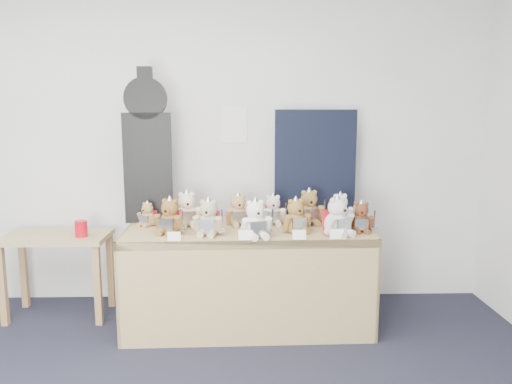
{
  "coord_description": "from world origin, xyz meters",
  "views": [
    {
      "loc": [
        0.93,
        -1.74,
        1.63
      ],
      "look_at": [
        1.03,
        1.81,
        1.05
      ],
      "focal_mm": 35.0,
      "sensor_mm": 36.0,
      "label": 1
    }
  ],
  "objects_px": {
    "teddy_back_centre_left": "(238,211)",
    "teddy_back_centre_right": "(273,211)",
    "side_table": "(57,250)",
    "red_cup": "(81,229)",
    "teddy_front_far_right": "(338,218)",
    "teddy_back_left": "(187,211)",
    "teddy_front_left": "(208,219)",
    "teddy_back_right": "(309,209)",
    "guitar_case": "(147,148)",
    "teddy_back_far_left": "(147,215)",
    "teddy_front_right": "(296,217)",
    "teddy_front_centre": "(256,220)",
    "teddy_front_far_left": "(170,218)",
    "teddy_back_end": "(340,210)",
    "display_table": "(248,252)",
    "teddy_front_end": "(361,218)"
  },
  "relations": [
    {
      "from": "guitar_case",
      "to": "teddy_front_end",
      "type": "relative_size",
      "value": 4.77
    },
    {
      "from": "teddy_back_far_left",
      "to": "teddy_front_centre",
      "type": "bearing_deg",
      "value": 4.03
    },
    {
      "from": "teddy_front_end",
      "to": "teddy_back_centre_right",
      "type": "bearing_deg",
      "value": 163.64
    },
    {
      "from": "teddy_back_far_left",
      "to": "teddy_back_centre_left",
      "type": "bearing_deg",
      "value": 29.27
    },
    {
      "from": "red_cup",
      "to": "teddy_front_right",
      "type": "bearing_deg",
      "value": -9.73
    },
    {
      "from": "teddy_back_right",
      "to": "teddy_back_end",
      "type": "bearing_deg",
      "value": -7.51
    },
    {
      "from": "teddy_back_left",
      "to": "teddy_back_end",
      "type": "height_order",
      "value": "teddy_back_left"
    },
    {
      "from": "teddy_front_right",
      "to": "teddy_front_far_right",
      "type": "bearing_deg",
      "value": -36.71
    },
    {
      "from": "teddy_back_right",
      "to": "teddy_back_far_left",
      "type": "relative_size",
      "value": 1.47
    },
    {
      "from": "teddy_back_right",
      "to": "teddy_back_left",
      "type": "bearing_deg",
      "value": 176.46
    },
    {
      "from": "teddy_front_end",
      "to": "teddy_back_right",
      "type": "bearing_deg",
      "value": 149.75
    },
    {
      "from": "teddy_front_far_left",
      "to": "teddy_back_left",
      "type": "height_order",
      "value": "teddy_back_left"
    },
    {
      "from": "red_cup",
      "to": "side_table",
      "type": "bearing_deg",
      "value": 163.32
    },
    {
      "from": "side_table",
      "to": "teddy_front_far_left",
      "type": "height_order",
      "value": "teddy_front_far_left"
    },
    {
      "from": "teddy_front_centre",
      "to": "teddy_back_end",
      "type": "height_order",
      "value": "teddy_front_centre"
    },
    {
      "from": "teddy_front_left",
      "to": "teddy_back_right",
      "type": "height_order",
      "value": "teddy_back_right"
    },
    {
      "from": "teddy_front_far_left",
      "to": "guitar_case",
      "type": "bearing_deg",
      "value": 136.75
    },
    {
      "from": "teddy_front_centre",
      "to": "teddy_front_right",
      "type": "xyz_separation_m",
      "value": [
        0.29,
        0.13,
        -0.01
      ]
    },
    {
      "from": "teddy_front_end",
      "to": "teddy_front_far_right",
      "type": "bearing_deg",
      "value": -146.36
    },
    {
      "from": "red_cup",
      "to": "teddy_front_far_left",
      "type": "relative_size",
      "value": 0.43
    },
    {
      "from": "teddy_back_far_left",
      "to": "red_cup",
      "type": "bearing_deg",
      "value": -154.88
    },
    {
      "from": "teddy_front_left",
      "to": "teddy_back_left",
      "type": "xyz_separation_m",
      "value": [
        -0.18,
        0.27,
        0.01
      ]
    },
    {
      "from": "teddy_front_end",
      "to": "teddy_back_centre_left",
      "type": "bearing_deg",
      "value": 171.14
    },
    {
      "from": "teddy_back_centre_left",
      "to": "teddy_back_far_left",
      "type": "height_order",
      "value": "teddy_back_centre_left"
    },
    {
      "from": "red_cup",
      "to": "teddy_back_far_left",
      "type": "relative_size",
      "value": 0.61
    },
    {
      "from": "teddy_back_end",
      "to": "teddy_back_far_left",
      "type": "relative_size",
      "value": 1.31
    },
    {
      "from": "teddy_front_centre",
      "to": "teddy_back_right",
      "type": "distance_m",
      "value": 0.58
    },
    {
      "from": "teddy_back_left",
      "to": "teddy_back_centre_right",
      "type": "distance_m",
      "value": 0.66
    },
    {
      "from": "teddy_front_end",
      "to": "teddy_back_far_left",
      "type": "distance_m",
      "value": 1.6
    },
    {
      "from": "teddy_front_right",
      "to": "teddy_back_left",
      "type": "relative_size",
      "value": 0.94
    },
    {
      "from": "teddy_front_centre",
      "to": "teddy_front_right",
      "type": "bearing_deg",
      "value": 7.65
    },
    {
      "from": "teddy_front_centre",
      "to": "teddy_back_centre_right",
      "type": "distance_m",
      "value": 0.43
    },
    {
      "from": "teddy_back_left",
      "to": "teddy_back_centre_left",
      "type": "bearing_deg",
      "value": -7.28
    },
    {
      "from": "teddy_front_left",
      "to": "guitar_case",
      "type": "bearing_deg",
      "value": 147.09
    },
    {
      "from": "teddy_front_centre",
      "to": "teddy_front_right",
      "type": "relative_size",
      "value": 1.06
    },
    {
      "from": "teddy_back_centre_right",
      "to": "red_cup",
      "type": "bearing_deg",
      "value": 178.85
    },
    {
      "from": "teddy_front_left",
      "to": "teddy_front_far_right",
      "type": "distance_m",
      "value": 0.91
    },
    {
      "from": "teddy_front_far_right",
      "to": "teddy_back_left",
      "type": "relative_size",
      "value": 1.04
    },
    {
      "from": "teddy_front_left",
      "to": "teddy_back_centre_right",
      "type": "relative_size",
      "value": 1.11
    },
    {
      "from": "display_table",
      "to": "teddy_front_far_right",
      "type": "relative_size",
      "value": 5.85
    },
    {
      "from": "teddy_back_right",
      "to": "teddy_back_far_left",
      "type": "distance_m",
      "value": 1.24
    },
    {
      "from": "display_table",
      "to": "teddy_back_centre_left",
      "type": "relative_size",
      "value": 6.68
    },
    {
      "from": "teddy_back_end",
      "to": "teddy_front_far_right",
      "type": "bearing_deg",
      "value": -118.64
    },
    {
      "from": "teddy_back_centre_left",
      "to": "teddy_back_centre_right",
      "type": "distance_m",
      "value": 0.27
    },
    {
      "from": "teddy_back_far_left",
      "to": "guitar_case",
      "type": "bearing_deg",
      "value": 122.42
    },
    {
      "from": "teddy_front_centre",
      "to": "teddy_back_centre_right",
      "type": "relative_size",
      "value": 1.15
    },
    {
      "from": "guitar_case",
      "to": "teddy_back_far_left",
      "type": "xyz_separation_m",
      "value": [
        0.01,
        -0.14,
        -0.5
      ]
    },
    {
      "from": "display_table",
      "to": "teddy_back_left",
      "type": "distance_m",
      "value": 0.56
    },
    {
      "from": "teddy_back_left",
      "to": "teddy_back_centre_right",
      "type": "bearing_deg",
      "value": -7.83
    },
    {
      "from": "side_table",
      "to": "red_cup",
      "type": "relative_size",
      "value": 6.4
    }
  ]
}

